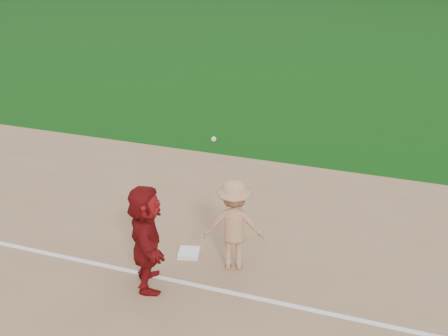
% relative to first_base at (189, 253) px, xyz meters
% --- Properties ---
extents(ground, '(160.00, 160.00, 0.00)m').
position_rel_first_base_xyz_m(ground, '(0.22, -0.07, -0.06)').
color(ground, '#0E400C').
rests_on(ground, ground).
extents(foul_line, '(60.00, 0.10, 0.01)m').
position_rel_first_base_xyz_m(foul_line, '(0.22, -0.87, -0.04)').
color(foul_line, white).
rests_on(foul_line, infield_dirt).
extents(first_base, '(0.48, 0.48, 0.09)m').
position_rel_first_base_xyz_m(first_base, '(0.00, 0.00, 0.00)').
color(first_base, white).
rests_on(first_base, infield_dirt).
extents(base_runner, '(1.35, 1.88, 1.96)m').
position_rel_first_base_xyz_m(base_runner, '(-0.30, -1.12, 0.93)').
color(base_runner, maroon).
rests_on(base_runner, infield_dirt).
extents(first_base_play, '(1.28, 0.93, 2.54)m').
position_rel_first_base_xyz_m(first_base_play, '(0.94, -0.06, 0.84)').
color(first_base_play, '#A7A7AA').
rests_on(first_base_play, infield_dirt).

